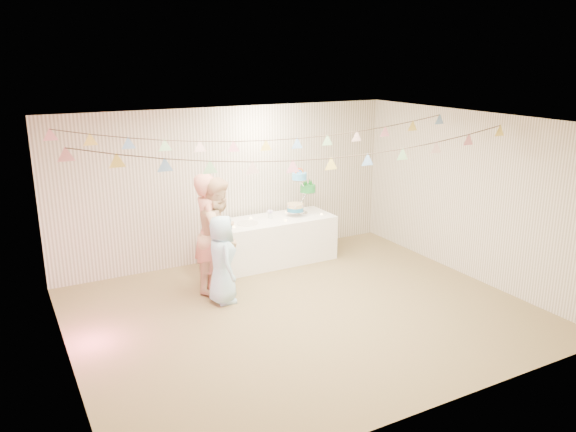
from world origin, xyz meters
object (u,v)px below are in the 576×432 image
person_adult_a (209,232)px  person_child (222,259)px  table (274,240)px  cake_stand (301,193)px  person_adult_b (220,234)px

person_adult_a → person_child: person_adult_a is taller
table → person_child: size_ratio=1.59×
cake_stand → person_adult_a: person_adult_a is taller
table → person_adult_a: person_adult_a is taller
cake_stand → person_child: (-1.94, -1.16, -0.49)m
person_adult_a → person_child: (-0.01, -0.52, -0.25)m
person_child → person_adult_b: bearing=-13.0°
table → cake_stand: size_ratio=2.68×
table → cake_stand: bearing=5.2°
person_adult_b → person_child: 0.52m
person_adult_b → person_child: (-0.15, -0.45, -0.22)m
table → person_adult_a: 1.58m
table → person_adult_a: size_ratio=1.14×
table → person_adult_b: 1.48m
table → person_child: person_child is taller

